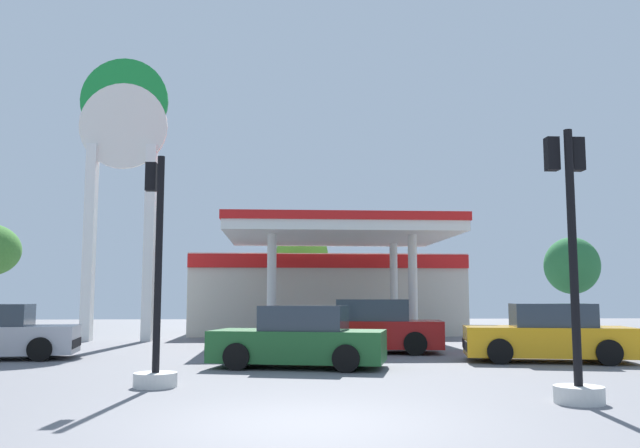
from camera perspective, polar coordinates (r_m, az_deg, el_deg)
The scene contains 10 objects.
ground_plane at distance 9.28m, azimuth -1.77°, elevation -16.92°, with size 90.00×90.00×0.00m, color slate.
gas_station at distance 31.66m, azimuth 0.49°, elevation -5.67°, with size 12.44×14.15×4.61m.
station_pole_sign at distance 28.07m, azimuth -16.72°, elevation 5.17°, with size 3.54×0.56×11.53m.
car_1 at distance 16.43m, azimuth -1.79°, elevation -9.94°, with size 4.51×2.72×1.51m.
car_2 at distance 18.92m, azimuth 19.08°, elevation -9.08°, with size 4.59×2.67×1.55m.
car_4 at distance 20.93m, azimuth 4.22°, elevation -8.99°, with size 4.86×2.66×1.65m.
traffic_signal_0 at distance 13.26m, azimuth -14.02°, elevation -8.40°, with size 0.83×0.83×4.49m.
traffic_signal_2 at distance 11.69m, azimuth 21.12°, elevation -6.72°, with size 0.80×0.80×4.52m.
tree_1 at distance 37.06m, azimuth -1.57°, elevation -2.77°, with size 2.94×2.94×5.61m.
tree_2 at distance 42.09m, azimuth 20.95°, elevation -3.39°, with size 3.23×3.23×5.31m.
Camera 1 is at (-0.31, -9.12, 1.69)m, focal length 37.01 mm.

